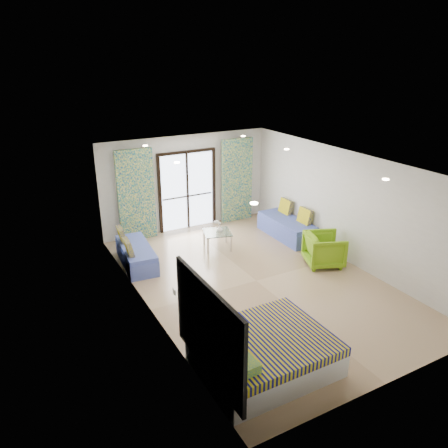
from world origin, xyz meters
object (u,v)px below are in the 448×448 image
coffee_table (217,234)px  armchair (324,248)px  daybed_left (136,254)px  daybed_right (287,227)px  bed (263,352)px

coffee_table → armchair: armchair is taller
daybed_left → armchair: (3.98, -2.18, 0.17)m
coffee_table → armchair: 2.76m
daybed_left → coffee_table: bearing=2.2°
armchair → coffee_table: bearing=62.7°
daybed_right → armchair: (-0.25, -1.83, 0.15)m
daybed_left → daybed_right: 4.25m
bed → daybed_right: daybed_right is taller
bed → daybed_right: size_ratio=1.10×
daybed_left → daybed_right: daybed_right is taller
bed → coffee_table: bearing=71.2°
bed → armchair: size_ratio=2.39×
daybed_right → armchair: bearing=-97.3°
bed → daybed_right: (3.60, 4.26, -0.01)m
coffee_table → armchair: (1.81, -2.08, 0.03)m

